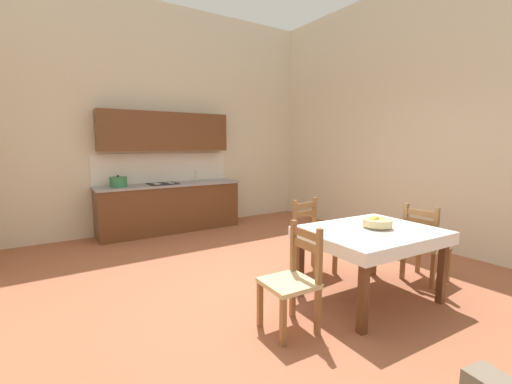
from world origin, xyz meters
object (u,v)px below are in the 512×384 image
at_px(dining_table, 370,241).
at_px(dining_chair_tv_side, 292,281).
at_px(dining_chair_kitchen_side, 312,238).
at_px(fruit_bowl, 377,222).
at_px(kitchen_cabinetry, 169,186).
at_px(dining_chair_window_side, 425,245).

height_order(dining_table, dining_chair_tv_side, dining_chair_tv_side).
height_order(dining_chair_kitchen_side, fruit_bowl, dining_chair_kitchen_side).
bearing_deg(kitchen_cabinetry, dining_chair_window_side, -66.65).
relative_size(dining_table, dining_chair_kitchen_side, 1.48).
xyz_separation_m(dining_table, dining_chair_window_side, (0.94, -0.05, -0.19)).
relative_size(dining_chair_window_side, fruit_bowl, 3.10).
bearing_deg(dining_table, dining_chair_window_side, -2.87).
bearing_deg(fruit_bowl, dining_chair_window_side, -3.07).
distance_m(kitchen_cabinetry, fruit_bowl, 4.04).
bearing_deg(dining_chair_window_side, fruit_bowl, 176.93).
distance_m(kitchen_cabinetry, dining_chair_window_side, 4.36).
relative_size(dining_chair_window_side, dining_chair_tv_side, 1.00).
xyz_separation_m(dining_table, fruit_bowl, (0.09, -0.00, 0.18)).
height_order(dining_table, dining_chair_kitchen_side, dining_chair_kitchen_side).
bearing_deg(fruit_bowl, dining_table, 178.96).
bearing_deg(dining_chair_tv_side, dining_table, 1.01).
bearing_deg(fruit_bowl, dining_chair_tv_side, -179.15).
distance_m(dining_table, dining_chair_kitchen_side, 0.92).
distance_m(dining_table, fruit_bowl, 0.20).
xyz_separation_m(kitchen_cabinetry, dining_table, (0.79, -3.94, -0.22)).
bearing_deg(dining_table, dining_chair_tv_side, -178.99).
height_order(kitchen_cabinetry, dining_table, kitchen_cabinetry).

